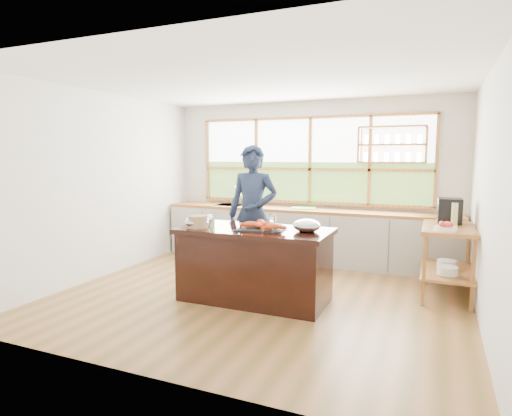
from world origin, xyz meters
The scene contains 18 objects.
ground_plane centered at (0.00, 0.00, 0.00)m, with size 5.00×5.00×0.00m, color #986336.
room_shell centered at (0.02, 0.51, 1.75)m, with size 5.02×4.52×2.71m.
back_counter centered at (-0.02, 1.94, 0.45)m, with size 4.90×0.63×0.90m.
right_shelf_unit centered at (2.19, 0.89, 0.60)m, with size 0.62×1.10×0.90m.
island centered at (0.00, -0.20, 0.45)m, with size 1.85×0.90×0.90m.
cook centered at (-0.33, 0.51, 0.97)m, with size 0.70×0.46×1.93m, color #19243D.
potted_plant centered at (-0.90, 2.00, 1.02)m, with size 0.13×0.09×0.25m, color slate.
cutting_board centered at (-0.02, 1.94, 0.91)m, with size 0.40×0.30×0.01m, color green.
espresso_machine centered at (2.19, 1.17, 1.06)m, with size 0.29×0.31×0.33m, color black.
wine_bottle centered at (2.24, 0.86, 1.05)m, with size 0.08×0.08×0.30m, color #A5B460.
fruit_bowl centered at (2.14, 0.55, 0.94)m, with size 0.25×0.25×0.11m.
slate_board centered at (0.11, -0.24, 0.91)m, with size 0.55×0.40×0.02m, color black.
lobster_pile centered at (0.13, -0.24, 0.96)m, with size 0.52×0.44×0.08m.
mixing_bowl_left centered at (-0.70, -0.38, 0.97)m, with size 0.31×0.31×0.15m, color #AFB1B6.
mixing_bowl_right centered at (0.64, -0.14, 0.97)m, with size 0.32×0.32×0.15m, color #AFB1B6.
wine_glass centered at (0.33, -0.43, 1.06)m, with size 0.08×0.08×0.22m.
wicker_basket centered at (-0.66, -0.42, 0.97)m, with size 0.23×0.23×0.15m, color #A1804F.
parchment_roll centered at (-0.80, 0.09, 0.94)m, with size 0.08×0.08×0.30m, color silver.
Camera 1 is at (2.02, -4.92, 1.78)m, focal length 30.00 mm.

